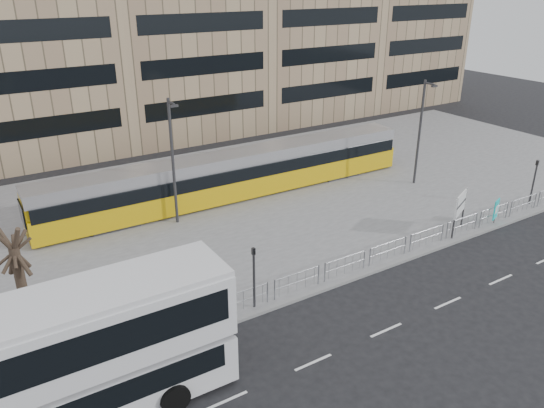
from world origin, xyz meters
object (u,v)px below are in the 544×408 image
traffic_light_east (535,176)px  pedestrian (176,273)px  bare_tree (8,223)px  lamp_post_east (421,129)px  double_decker_bus (51,364)px  station_sign (460,205)px  ad_panel (496,210)px  traffic_light_west (254,270)px  tram (235,175)px  lamp_post_west (173,157)px

traffic_light_east → pedestrian: bearing=158.6°
bare_tree → lamp_post_east: bearing=7.1°
double_decker_bus → station_sign: size_ratio=4.92×
double_decker_bus → ad_panel: bearing=5.4°
ad_panel → pedestrian: ad_panel is taller
lamp_post_east → bare_tree: bearing=-172.9°
traffic_light_east → bare_tree: size_ratio=0.46×
ad_panel → traffic_light_west: 17.44m
pedestrian → traffic_light_west: 4.45m
tram → traffic_light_east: size_ratio=8.81×
double_decker_bus → traffic_light_east: double_decker_bus is taller
station_sign → lamp_post_east: 8.68m
ad_panel → lamp_post_east: 8.43m
traffic_light_east → lamp_post_east: bearing=103.8°
tram → lamp_post_west: (-5.17, -1.86, 2.69)m
tram → lamp_post_west: size_ratio=3.48×
traffic_light_west → lamp_post_east: 20.04m
traffic_light_east → bare_tree: 31.68m
ad_panel → pedestrian: (-19.79, 3.66, -0.15)m
tram → traffic_light_west: bearing=-114.3°
traffic_light_west → lamp_post_west: lamp_post_west is taller
station_sign → pedestrian: bearing=144.7°
double_decker_bus → lamp_post_east: bearing=20.3°
lamp_post_west → tram: bearing=19.8°
double_decker_bus → tram: bearing=45.2°
tram → pedestrian: 12.14m
double_decker_bus → traffic_light_west: bearing=15.5°
station_sign → traffic_light_east: 7.78m
lamp_post_east → bare_tree: lamp_post_east is taller
tram → traffic_light_west: size_ratio=8.81×
ad_panel → lamp_post_west: size_ratio=0.20×
tram → double_decker_bus: bearing=-134.4°
traffic_light_west → lamp_post_east: size_ratio=0.40×
traffic_light_west → bare_tree: bare_tree is taller
traffic_light_east → lamp_post_west: bearing=140.6°
tram → pedestrian: tram is taller
lamp_post_east → tram: bearing=158.8°
ad_panel → traffic_light_west: traffic_light_west is taller
tram → station_sign: size_ratio=10.82×
ad_panel → traffic_light_east: bearing=-11.9°
tram → traffic_light_east: bearing=-35.3°
lamp_post_east → double_decker_bus: bearing=-159.9°
lamp_post_west → bare_tree: bearing=-146.7°
ad_panel → lamp_post_east: (1.01, 7.70, 3.27)m
double_decker_bus → lamp_post_west: size_ratio=1.58×
double_decker_bus → tram: (15.01, 14.98, -0.92)m
double_decker_bus → pedestrian: 9.29m
traffic_light_east → ad_panel: bearing=174.1°
traffic_light_west → ad_panel: bearing=1.0°
lamp_post_west → station_sign: bearing=-36.8°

